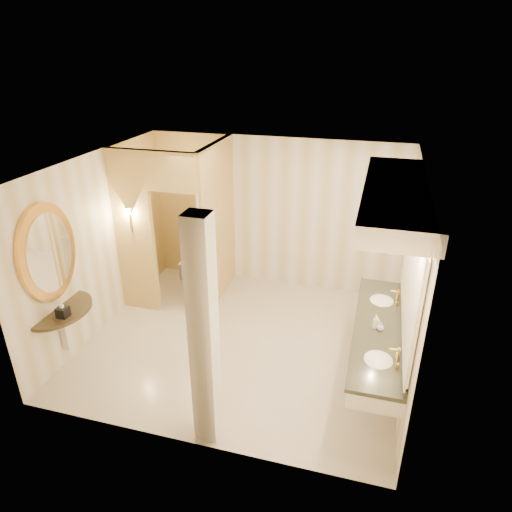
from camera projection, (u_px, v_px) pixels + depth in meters
The scene contains 16 objects.
floor at pixel (242, 341), 6.91m from camera, with size 4.50×4.50×0.00m, color beige.
ceiling at pixel (239, 165), 5.76m from camera, with size 4.50×4.50×0.00m, color white.
wall_back at pixel (274, 214), 8.07m from camera, with size 4.50×0.02×2.70m, color white.
wall_front at pixel (182, 345), 4.59m from camera, with size 4.50×0.02×2.70m, color white.
wall_left at pixel (99, 244), 6.88m from camera, with size 0.02×4.00×2.70m, color white.
wall_right at pixel (410, 282), 5.78m from camera, with size 0.02×4.00×2.70m, color white.
toilet_closet at pixel (193, 226), 7.43m from camera, with size 1.50×1.55×2.70m.
wall_sconce at pixel (129, 212), 7.01m from camera, with size 0.14×0.14×0.42m.
vanity at pixel (390, 274), 5.38m from camera, with size 0.75×2.69×2.09m.
console_shelf at pixel (52, 278), 5.90m from camera, with size 1.01×1.01×1.95m.
pillar at pixel (204, 336), 4.72m from camera, with size 0.26×0.26×2.70m, color white.
tissue_box at pixel (63, 312), 5.89m from camera, with size 0.14×0.14×0.14m, color black.
toilet at pixel (197, 274), 8.12m from camera, with size 0.41×0.72×0.74m, color white.
soap_bottle_a at pixel (377, 322), 5.70m from camera, with size 0.06×0.06×0.13m, color beige.
soap_bottle_b at pixel (381, 327), 5.62m from camera, with size 0.08×0.08×0.11m, color silver.
soap_bottle_c at pixel (375, 322), 5.65m from camera, with size 0.07×0.07×0.19m, color #C6B28C.
Camera 1 is at (1.74, -5.43, 4.11)m, focal length 32.00 mm.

